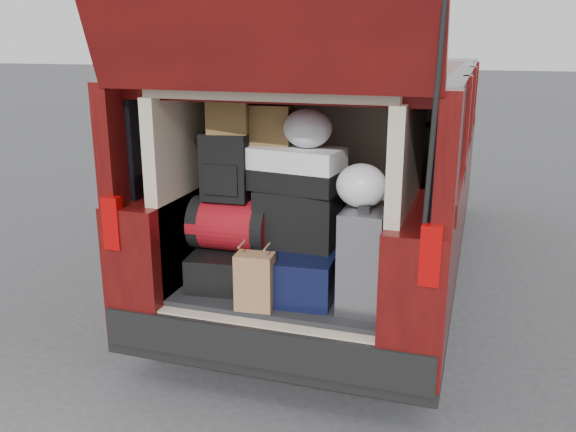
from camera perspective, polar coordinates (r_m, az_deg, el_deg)
name	(u,v)px	position (r m, az deg, el deg)	size (l,w,h in m)	color
ground	(280,381)	(3.83, -0.75, -15.17)	(80.00, 80.00, 0.00)	#363638
minivan	(349,173)	(5.18, 5.74, 4.06)	(1.90, 5.35, 2.77)	black
load_floor	(294,320)	(3.93, 0.52, -9.75)	(1.24, 1.05, 0.55)	black
black_hardshell	(227,265)	(3.79, -5.72, -4.61)	(0.38, 0.52, 0.21)	black
navy_hardshell	(296,269)	(3.63, 0.73, -5.01)	(0.50, 0.61, 0.26)	black
silver_roller	(365,258)	(3.39, 7.22, -3.91)	(0.24, 0.38, 0.57)	silver
kraft_bag	(255,282)	(3.38, -3.12, -6.14)	(0.21, 0.13, 0.32)	#A6754B
red_duffel	(232,225)	(3.70, -5.27, -0.81)	(0.48, 0.31, 0.31)	maroon
black_soft_case	(297,218)	(3.59, 0.86, -0.19)	(0.47, 0.28, 0.34)	black
backpack	(226,167)	(3.61, -5.82, 4.58)	(0.28, 0.17, 0.40)	black
twotone_duffel	(294,169)	(3.53, 0.58, 4.44)	(0.55, 0.29, 0.25)	white
grocery_sack_lower	(229,115)	(3.57, -5.58, 9.42)	(0.23, 0.19, 0.21)	brown
grocery_sack_upper	(272,124)	(3.61, -1.49, 8.56)	(0.23, 0.19, 0.23)	brown
plastic_bag_center	(308,128)	(3.48, 1.85, 8.21)	(0.28, 0.26, 0.22)	silver
plastic_bag_right	(361,186)	(3.30, 6.89, 2.85)	(0.27, 0.26, 0.24)	silver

